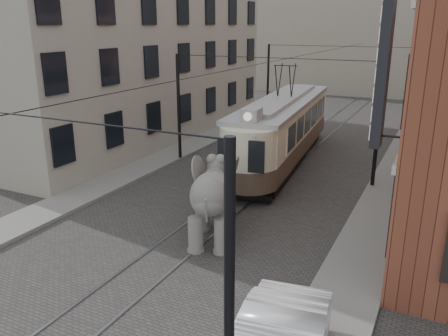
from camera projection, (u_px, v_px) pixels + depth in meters
The scene contains 9 objects.
ground at pixel (220, 213), 19.09m from camera, with size 120.00×120.00×0.00m, color #3E3B39.
tram_rails at pixel (220, 213), 19.08m from camera, with size 1.54×80.00×0.02m, color slate, non-canonical shape.
sidewalk_right at pixel (368, 240), 16.54m from camera, with size 2.00×60.00×0.15m, color slate.
sidewalk_left at pixel (98, 188), 21.80m from camera, with size 2.00×60.00×0.15m, color slate.
stucco_building at pixel (141, 64), 30.77m from camera, with size 7.00×24.00×10.00m, color gray.
distant_block at pixel (380, 29), 51.22m from camera, with size 28.00×10.00×14.00m, color gray.
catenary at pixel (262, 120), 22.55m from camera, with size 11.00×30.20×6.00m, color black, non-canonical shape.
tram at pixel (284, 114), 25.48m from camera, with size 2.83×13.73×5.45m, color beige, non-canonical shape.
elephant at pixel (211, 205), 16.26m from camera, with size 2.52×4.57×2.80m, color slate, non-canonical shape.
Camera 1 is at (7.93, -15.75, 7.53)m, focal length 36.64 mm.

